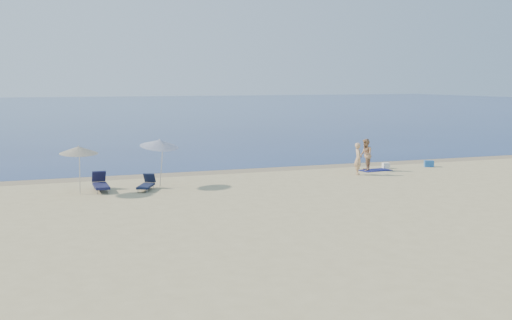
{
  "coord_description": "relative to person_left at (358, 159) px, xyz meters",
  "views": [
    {
      "loc": [
        -13.8,
        -12.7,
        4.83
      ],
      "look_at": [
        -2.9,
        16.0,
        1.0
      ],
      "focal_mm": 45.0,
      "sensor_mm": 36.0,
      "label": 1
    }
  ],
  "objects": [
    {
      "name": "umbrella_far",
      "position": [
        -13.93,
        -0.69,
        1.07
      ],
      "size": [
        1.73,
        1.75,
        2.16
      ],
      "rotation": [
        0.0,
        0.0,
        0.07
      ],
      "color": "silver",
      "rests_on": "ground"
    },
    {
      "name": "person_right",
      "position": [
        1.12,
        1.17,
        0.04
      ],
      "size": [
        0.92,
        1.02,
        1.72
      ],
      "primitive_type": "imported",
      "rotation": [
        0.0,
        0.0,
        -1.96
      ],
      "color": "#AA7E59",
      "rests_on": "ground"
    },
    {
      "name": "sea",
      "position": [
        -2.68,
        84.08,
        -0.82
      ],
      "size": [
        240.0,
        160.0,
        0.01
      ],
      "primitive_type": "cube",
      "color": "#0D1D4F",
      "rests_on": "ground"
    },
    {
      "name": "person_left",
      "position": [
        0.0,
        0.0,
        0.0
      ],
      "size": [
        0.57,
        0.7,
        1.65
      ],
      "primitive_type": "imported",
      "rotation": [
        0.0,
        0.0,
        1.23
      ],
      "color": "tan",
      "rests_on": "ground"
    },
    {
      "name": "blue_cooler",
      "position": [
        5.25,
        1.25,
        -0.65
      ],
      "size": [
        0.6,
        0.52,
        0.36
      ],
      "primitive_type": "cube",
      "rotation": [
        0.0,
        0.0,
        -0.41
      ],
      "color": "#1E58A7",
      "rests_on": "ground"
    },
    {
      "name": "lounger_left",
      "position": [
        -12.99,
        -0.22,
        -0.53
      ],
      "size": [
        0.63,
        1.84,
        0.81
      ],
      "rotation": [
        0.0,
        0.0,
        -0.02
      ],
      "color": "#15173B",
      "rests_on": "ground"
    },
    {
      "name": "wet_sand_strip",
      "position": [
        -2.68,
        3.48,
        -0.82
      ],
      "size": [
        240.0,
        1.6,
        0.0
      ],
      "primitive_type": "cube",
      "color": "#847254",
      "rests_on": "ground"
    },
    {
      "name": "umbrella_near",
      "position": [
        -10.3,
        0.02,
        1.16
      ],
      "size": [
        2.25,
        2.27,
        2.32
      ],
      "rotation": [
        0.0,
        0.0,
        0.33
      ],
      "color": "silver",
      "rests_on": "ground"
    },
    {
      "name": "lounger_right",
      "position": [
        -11.08,
        -0.74,
        -0.57
      ],
      "size": [
        1.13,
        1.61,
        0.68
      ],
      "rotation": [
        0.0,
        0.0,
        -0.45
      ],
      "color": "#131A35",
      "rests_on": "ground"
    },
    {
      "name": "white_bag",
      "position": [
        2.64,
        1.55,
        -0.67
      ],
      "size": [
        0.41,
        0.37,
        0.31
      ],
      "primitive_type": "cube",
      "rotation": [
        0.0,
        0.0,
        -0.18
      ],
      "color": "silver",
      "rests_on": "ground"
    },
    {
      "name": "beach_towel",
      "position": [
        1.64,
        1.06,
        -0.81
      ],
      "size": [
        1.82,
        1.15,
        0.03
      ],
      "primitive_type": "cube",
      "rotation": [
        0.0,
        0.0,
        0.12
      ],
      "color": "#0E114A",
      "rests_on": "ground"
    }
  ]
}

